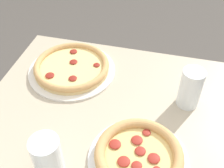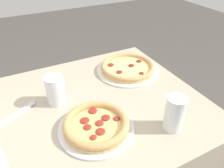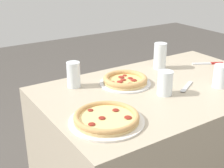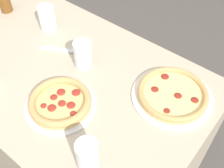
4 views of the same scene
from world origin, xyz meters
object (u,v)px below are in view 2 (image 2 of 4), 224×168
Objects in this scene: pizza_salami at (128,68)px; glass_iced_tea at (174,115)px; spoon at (23,110)px; pizza_pepperoni at (96,125)px; glass_red_wine at (55,91)px.

glass_iced_tea is (-0.06, -0.40, 0.04)m from pizza_salami.
glass_iced_tea reaches higher than pizza_salami.
spoon is (-0.51, -0.07, -0.01)m from pizza_salami.
pizza_pepperoni is 2.04× the size of glass_iced_tea.
glass_iced_tea is 0.46m from glass_red_wine.
glass_iced_tea is 0.56m from spoon.
pizza_pepperoni is at bearing -135.57° from pizza_salami.
spoon is at bearing 143.91° from glass_iced_tea.
glass_red_wine reaches higher than pizza_salami.
pizza_salami is at bearing 44.43° from pizza_pepperoni.
pizza_pepperoni is 0.27m from glass_iced_tea.
glass_red_wine is (-0.08, 0.21, 0.03)m from pizza_pepperoni.
spoon is at bearing 134.41° from pizza_pepperoni.
pizza_salami is 2.35× the size of glass_iced_tea.
pizza_pepperoni is 0.23m from glass_red_wine.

